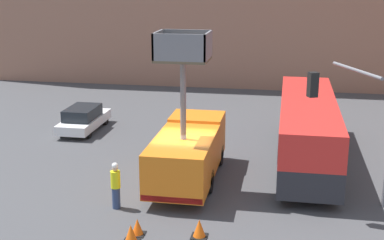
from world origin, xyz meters
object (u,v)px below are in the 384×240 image
utility_truck (188,149)px  traffic_cone_near_truck (137,227)px  city_bus (307,126)px  traffic_cone_far_side (199,229)px  road_worker_near_truck (116,185)px  traffic_light_pole (364,112)px  road_worker_directing (287,171)px  traffic_cone_mid_road (131,234)px  parked_car_curbside (84,119)px

utility_truck → traffic_cone_near_truck: bearing=-99.0°
city_bus → traffic_cone_far_side: size_ratio=17.90×
traffic_cone_far_side → utility_truck: bearing=104.9°
road_worker_near_truck → traffic_light_pole: bearing=50.3°
utility_truck → traffic_cone_far_side: bearing=-75.1°
traffic_light_pole → road_worker_directing: bearing=155.5°
city_bus → traffic_light_pole: size_ratio=2.03×
traffic_cone_far_side → road_worker_near_truck: bearing=153.7°
road_worker_directing → traffic_cone_far_side: (-2.95, -4.53, -0.65)m
road_worker_near_truck → traffic_cone_near_truck: road_worker_near_truck is taller
traffic_cone_mid_road → road_worker_directing: bearing=45.7°
road_worker_near_truck → parked_car_curbside: bearing=158.6°
utility_truck → road_worker_near_truck: size_ratio=3.66×
traffic_cone_near_truck → traffic_cone_far_side: bearing=5.6°
traffic_light_pole → road_worker_directing: (-2.70, 1.23, -3.02)m
utility_truck → traffic_cone_near_truck: 5.49m
road_worker_near_truck → traffic_cone_far_side: size_ratio=2.86×
traffic_cone_near_truck → road_worker_near_truck: bearing=125.5°
traffic_light_pole → road_worker_near_truck: size_ratio=3.08×
utility_truck → city_bus: (5.22, 3.54, 0.30)m
parked_car_curbside → traffic_cone_mid_road: bearing=-62.4°
utility_truck → city_bus: bearing=34.2°
utility_truck → road_worker_directing: bearing=-7.1°
city_bus → road_worker_near_truck: size_ratio=6.25×
utility_truck → traffic_cone_mid_road: utility_truck is taller
city_bus → traffic_cone_near_truck: (-6.06, -8.83, -1.54)m
traffic_light_pole → traffic_cone_far_side: bearing=-149.7°
parked_car_curbside → traffic_cone_far_side: bearing=-53.1°
traffic_cone_near_truck → parked_car_curbside: parked_car_curbside is taller
traffic_cone_far_side → parked_car_curbside: 14.73m
road_worker_directing → traffic_cone_mid_road: road_worker_directing is taller
utility_truck → parked_car_curbside: 10.09m
traffic_cone_far_side → traffic_cone_mid_road: bearing=-160.5°
city_bus → road_worker_near_truck: bearing=118.5°
road_worker_directing → road_worker_near_truck: bearing=31.4°
utility_truck → road_worker_near_truck: bearing=-124.6°
road_worker_near_truck → traffic_cone_mid_road: road_worker_near_truck is taller
traffic_cone_near_truck → traffic_cone_mid_road: traffic_cone_mid_road is taller
traffic_cone_mid_road → traffic_cone_far_side: 2.39m
traffic_light_pole → parked_car_curbside: (-14.50, 8.48, -3.24)m
traffic_light_pole → road_worker_directing: size_ratio=3.08×
traffic_light_pole → road_worker_near_truck: bearing=-170.7°
utility_truck → traffic_cone_far_side: utility_truck is taller
utility_truck → road_worker_near_truck: utility_truck is taller
city_bus → road_worker_directing: 4.27m
road_worker_directing → traffic_cone_far_side: bearing=65.6°
traffic_light_pole → parked_car_curbside: traffic_light_pole is taller
traffic_light_pole → road_worker_directing: traffic_light_pole is taller
traffic_cone_near_truck → road_worker_directing: bearing=42.7°
city_bus → traffic_cone_mid_road: size_ratio=18.10×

